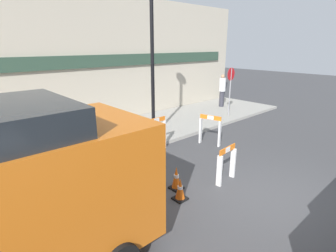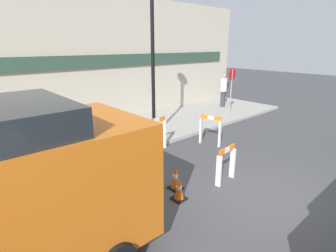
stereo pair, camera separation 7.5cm
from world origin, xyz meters
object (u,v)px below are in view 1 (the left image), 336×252
stop_sign (230,84)px  person_pedestrian (222,89)px  streetlamp_post (152,44)px  person_worker (91,153)px

stop_sign → person_pedestrian: stop_sign is taller
streetlamp_post → person_worker: size_ratio=3.08×
streetlamp_post → person_pedestrian: 6.53m
streetlamp_post → stop_sign: streetlamp_post is taller
streetlamp_post → person_pedestrian: (5.95, 1.27, -2.38)m
person_worker → streetlamp_post: bearing=34.5°
stop_sign → person_worker: stop_sign is taller
stop_sign → person_worker: 8.21m
person_worker → person_pedestrian: size_ratio=0.94×
stop_sign → person_worker: (-8.02, -1.60, -0.76)m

